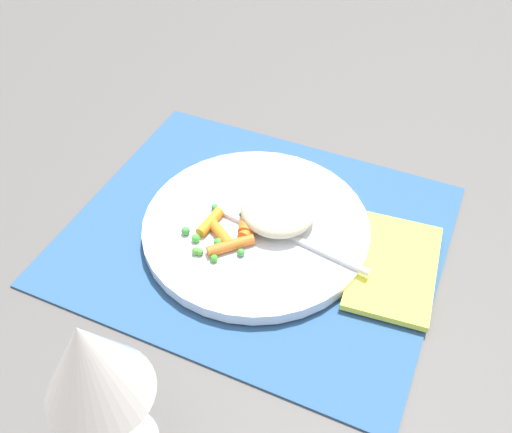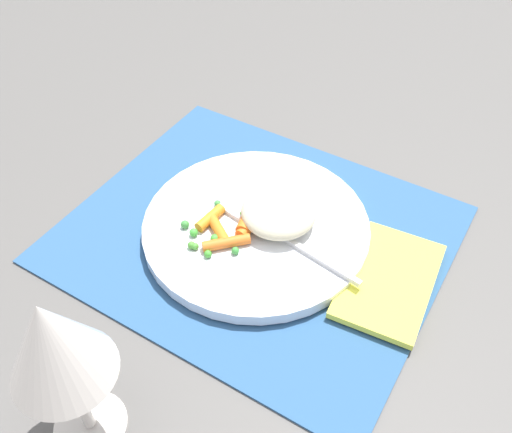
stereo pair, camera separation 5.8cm
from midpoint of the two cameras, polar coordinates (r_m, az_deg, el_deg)
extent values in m
plane|color=#565451|center=(0.66, 2.50, -1.96)|extent=(2.40, 2.40, 0.00)
cube|color=#2D5684|center=(0.66, 2.50, -1.79)|extent=(0.42, 0.36, 0.01)
cylinder|color=white|center=(0.65, 2.53, -1.18)|extent=(0.26, 0.26, 0.01)
ellipsoid|color=beige|center=(0.64, 4.89, 0.36)|extent=(0.09, 0.09, 0.03)
cylinder|color=orange|center=(0.62, -0.33, -2.77)|extent=(0.05, 0.05, 0.01)
cylinder|color=orange|center=(0.64, 1.76, -0.36)|extent=(0.03, 0.04, 0.02)
cylinder|color=orange|center=(0.65, -2.08, -0.26)|extent=(0.02, 0.04, 0.01)
cylinder|color=orange|center=(0.64, 2.13, -0.81)|extent=(0.02, 0.05, 0.01)
cylinder|color=orange|center=(0.63, -1.28, -1.31)|extent=(0.04, 0.03, 0.01)
sphere|color=#488D34|center=(0.65, 1.05, -0.05)|extent=(0.01, 0.01, 0.01)
sphere|color=green|center=(0.65, -2.07, -0.42)|extent=(0.01, 0.01, 0.01)
sphere|color=#4D9A35|center=(0.62, -3.86, -3.01)|extent=(0.01, 0.01, 0.01)
sphere|color=#3F903F|center=(0.64, -4.60, -0.92)|extent=(0.01, 0.01, 0.01)
sphere|color=green|center=(0.62, -3.48, -3.13)|extent=(0.01, 0.01, 0.01)
sphere|color=green|center=(0.61, -2.15, -3.92)|extent=(0.01, 0.01, 0.01)
sphere|color=green|center=(0.61, 0.60, -3.59)|extent=(0.01, 0.01, 0.01)
sphere|color=green|center=(0.62, -1.54, -2.35)|extent=(0.01, 0.01, 0.01)
sphere|color=#499334|center=(0.63, 2.18, -1.57)|extent=(0.01, 0.01, 0.01)
sphere|color=green|center=(0.63, -3.68, -1.73)|extent=(0.01, 0.01, 0.01)
sphere|color=green|center=(0.67, -1.39, 1.20)|extent=(0.01, 0.01, 0.01)
cube|color=silver|center=(0.66, 0.68, 0.56)|extent=(0.05, 0.02, 0.01)
cube|color=silver|center=(0.62, 7.49, -3.47)|extent=(0.15, 0.03, 0.01)
cylinder|color=silver|center=(0.54, -13.21, -19.81)|extent=(0.06, 0.06, 0.00)
cylinder|color=silver|center=(0.50, -14.12, -17.51)|extent=(0.01, 0.01, 0.09)
cone|color=silver|center=(0.43, -16.17, -12.11)|extent=(0.08, 0.08, 0.08)
cube|color=#EAE54C|center=(0.63, 15.82, -6.29)|extent=(0.10, 0.15, 0.01)
camera|label=1|loc=(0.03, -87.42, 2.60)|focal=39.85mm
camera|label=2|loc=(0.03, 92.58, -2.60)|focal=39.85mm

